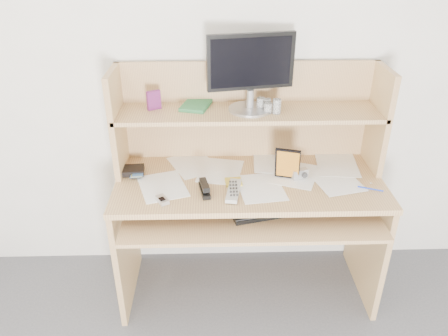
{
  "coord_description": "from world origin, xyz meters",
  "views": [
    {
      "loc": [
        -0.19,
        -0.49,
        1.91
      ],
      "look_at": [
        -0.14,
        1.43,
        0.85
      ],
      "focal_mm": 35.0,
      "sensor_mm": 36.0,
      "label": 1
    }
  ],
  "objects_px": {
    "tv_remote": "(234,191)",
    "monitor": "(251,70)",
    "game_case": "(288,164)",
    "desk": "(248,181)",
    "keyboard": "(271,209)"
  },
  "relations": [
    {
      "from": "keyboard",
      "to": "monitor",
      "type": "height_order",
      "value": "monitor"
    },
    {
      "from": "tv_remote",
      "to": "monitor",
      "type": "relative_size",
      "value": 0.46
    },
    {
      "from": "desk",
      "to": "game_case",
      "type": "bearing_deg",
      "value": -23.48
    },
    {
      "from": "tv_remote",
      "to": "monitor",
      "type": "xyz_separation_m",
      "value": [
        0.1,
        0.3,
        0.52
      ]
    },
    {
      "from": "tv_remote",
      "to": "monitor",
      "type": "height_order",
      "value": "monitor"
    },
    {
      "from": "desk",
      "to": "monitor",
      "type": "bearing_deg",
      "value": 86.81
    },
    {
      "from": "tv_remote",
      "to": "desk",
      "type": "bearing_deg",
      "value": 76.29
    },
    {
      "from": "tv_remote",
      "to": "game_case",
      "type": "relative_size",
      "value": 1.13
    },
    {
      "from": "keyboard",
      "to": "game_case",
      "type": "height_order",
      "value": "game_case"
    },
    {
      "from": "desk",
      "to": "keyboard",
      "type": "relative_size",
      "value": 3.2
    },
    {
      "from": "game_case",
      "to": "monitor",
      "type": "relative_size",
      "value": 0.41
    },
    {
      "from": "tv_remote",
      "to": "monitor",
      "type": "distance_m",
      "value": 0.61
    },
    {
      "from": "monitor",
      "to": "desk",
      "type": "bearing_deg",
      "value": -104.12
    },
    {
      "from": "tv_remote",
      "to": "game_case",
      "type": "bearing_deg",
      "value": 33.52
    },
    {
      "from": "desk",
      "to": "tv_remote",
      "type": "bearing_deg",
      "value": -113.3
    }
  ]
}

